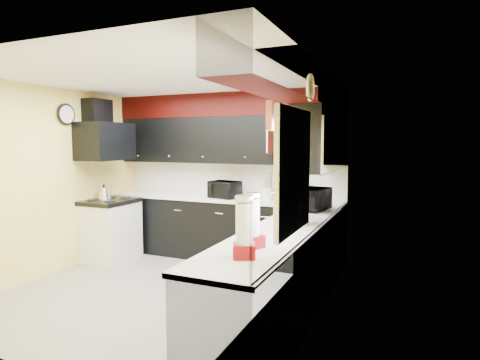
% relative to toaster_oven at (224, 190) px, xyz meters
% --- Properties ---
extents(ground, '(3.60, 3.60, 0.00)m').
position_rel_toaster_oven_xyz_m(ground, '(-0.05, -1.46, -1.07)').
color(ground, gray).
rests_on(ground, ground).
extents(wall_back, '(3.60, 0.06, 2.50)m').
position_rel_toaster_oven_xyz_m(wall_back, '(-0.05, 0.34, 0.18)').
color(wall_back, '#E0C666').
rests_on(wall_back, ground).
extents(wall_right, '(0.06, 3.60, 2.50)m').
position_rel_toaster_oven_xyz_m(wall_right, '(1.75, -1.46, 0.18)').
color(wall_right, '#E0C666').
rests_on(wall_right, ground).
extents(wall_left, '(0.06, 3.60, 2.50)m').
position_rel_toaster_oven_xyz_m(wall_left, '(-1.85, -1.46, 0.18)').
color(wall_left, '#E0C666').
rests_on(wall_left, ground).
extents(ceiling, '(3.60, 3.60, 0.06)m').
position_rel_toaster_oven_xyz_m(ceiling, '(-0.05, -1.46, 1.43)').
color(ceiling, white).
rests_on(ceiling, wall_back).
extents(cab_back, '(3.60, 0.60, 0.90)m').
position_rel_toaster_oven_xyz_m(cab_back, '(-0.05, 0.04, -0.62)').
color(cab_back, black).
rests_on(cab_back, ground).
extents(cab_right, '(0.60, 3.00, 0.90)m').
position_rel_toaster_oven_xyz_m(cab_right, '(1.45, -1.76, -0.62)').
color(cab_right, black).
rests_on(cab_right, ground).
extents(counter_back, '(3.62, 0.64, 0.04)m').
position_rel_toaster_oven_xyz_m(counter_back, '(-0.05, 0.04, -0.15)').
color(counter_back, white).
rests_on(counter_back, cab_back).
extents(counter_right, '(0.64, 3.02, 0.04)m').
position_rel_toaster_oven_xyz_m(counter_right, '(1.45, -1.76, -0.15)').
color(counter_right, white).
rests_on(counter_right, cab_right).
extents(splash_back, '(3.60, 0.02, 0.50)m').
position_rel_toaster_oven_xyz_m(splash_back, '(-0.05, 0.33, 0.12)').
color(splash_back, white).
rests_on(splash_back, counter_back).
extents(splash_right, '(0.02, 3.60, 0.50)m').
position_rel_toaster_oven_xyz_m(splash_right, '(1.74, -1.46, 0.12)').
color(splash_right, white).
rests_on(splash_right, counter_right).
extents(upper_back, '(2.60, 0.35, 0.70)m').
position_rel_toaster_oven_xyz_m(upper_back, '(-0.55, 0.17, 0.73)').
color(upper_back, black).
rests_on(upper_back, wall_back).
extents(upper_right, '(0.35, 1.80, 0.70)m').
position_rel_toaster_oven_xyz_m(upper_right, '(1.57, -0.56, 0.73)').
color(upper_right, black).
rests_on(upper_right, wall_right).
extents(soffit_back, '(3.60, 0.36, 0.35)m').
position_rel_toaster_oven_xyz_m(soffit_back, '(-0.05, 0.16, 1.26)').
color(soffit_back, black).
rests_on(soffit_back, wall_back).
extents(soffit_right, '(0.36, 3.24, 0.35)m').
position_rel_toaster_oven_xyz_m(soffit_right, '(1.57, -1.64, 1.26)').
color(soffit_right, black).
rests_on(soffit_right, wall_right).
extents(stove, '(0.60, 0.75, 0.86)m').
position_rel_toaster_oven_xyz_m(stove, '(-1.55, -0.71, -0.64)').
color(stove, white).
rests_on(stove, ground).
extents(cooktop, '(0.62, 0.77, 0.06)m').
position_rel_toaster_oven_xyz_m(cooktop, '(-1.55, -0.71, -0.18)').
color(cooktop, black).
rests_on(cooktop, stove).
extents(hood, '(0.50, 0.78, 0.55)m').
position_rel_toaster_oven_xyz_m(hood, '(-1.60, -0.71, 0.71)').
color(hood, black).
rests_on(hood, wall_left).
extents(hood_duct, '(0.24, 0.40, 0.40)m').
position_rel_toaster_oven_xyz_m(hood_duct, '(-1.73, -0.71, 1.13)').
color(hood_duct, black).
rests_on(hood_duct, wall_left).
extents(window, '(0.03, 0.86, 0.96)m').
position_rel_toaster_oven_xyz_m(window, '(1.73, -2.36, 0.48)').
color(window, white).
rests_on(window, wall_right).
extents(valance, '(0.04, 0.88, 0.20)m').
position_rel_toaster_oven_xyz_m(valance, '(1.68, -2.36, 0.88)').
color(valance, red).
rests_on(valance, wall_right).
extents(pan_top, '(0.03, 0.22, 0.40)m').
position_rel_toaster_oven_xyz_m(pan_top, '(0.77, 0.09, 0.93)').
color(pan_top, black).
rests_on(pan_top, upper_back).
extents(pan_mid, '(0.03, 0.28, 0.46)m').
position_rel_toaster_oven_xyz_m(pan_mid, '(0.77, -0.04, 0.68)').
color(pan_mid, black).
rests_on(pan_mid, upper_back).
extents(pan_low, '(0.03, 0.24, 0.42)m').
position_rel_toaster_oven_xyz_m(pan_low, '(0.77, 0.22, 0.65)').
color(pan_low, black).
rests_on(pan_low, upper_back).
extents(cut_board, '(0.03, 0.26, 0.35)m').
position_rel_toaster_oven_xyz_m(cut_board, '(0.78, -0.16, 0.73)').
color(cut_board, white).
rests_on(cut_board, upper_back).
extents(baskets, '(0.27, 0.27, 0.50)m').
position_rel_toaster_oven_xyz_m(baskets, '(1.47, -1.41, 0.11)').
color(baskets, brown).
rests_on(baskets, upper_right).
extents(clock, '(0.03, 0.30, 0.30)m').
position_rel_toaster_oven_xyz_m(clock, '(-1.82, -1.21, 1.08)').
color(clock, black).
rests_on(clock, wall_left).
extents(deco_plate, '(0.03, 0.24, 0.24)m').
position_rel_toaster_oven_xyz_m(deco_plate, '(1.72, -1.81, 1.18)').
color(deco_plate, white).
rests_on(deco_plate, wall_right).
extents(toaster_oven, '(0.51, 0.46, 0.25)m').
position_rel_toaster_oven_xyz_m(toaster_oven, '(0.00, 0.00, 0.00)').
color(toaster_oven, black).
rests_on(toaster_oven, counter_back).
extents(microwave, '(0.42, 0.54, 0.27)m').
position_rel_toaster_oven_xyz_m(microwave, '(1.45, -0.55, 0.01)').
color(microwave, black).
rests_on(microwave, counter_right).
extents(utensil_crock, '(0.21, 0.21, 0.18)m').
position_rel_toaster_oven_xyz_m(utensil_crock, '(0.67, 0.07, -0.04)').
color(utensil_crock, silver).
rests_on(utensil_crock, counter_back).
extents(knife_block, '(0.12, 0.16, 0.23)m').
position_rel_toaster_oven_xyz_m(knife_block, '(1.05, 0.06, -0.01)').
color(knife_block, black).
rests_on(knife_block, counter_back).
extents(kettle, '(0.20, 0.20, 0.17)m').
position_rel_toaster_oven_xyz_m(kettle, '(-1.67, -0.69, -0.06)').
color(kettle, silver).
rests_on(kettle, cooktop).
extents(dispenser_a, '(0.20, 0.20, 0.42)m').
position_rel_toaster_oven_xyz_m(dispenser_a, '(1.43, -2.47, 0.08)').
color(dispenser_a, '#690806').
rests_on(dispenser_a, counter_right).
extents(dispenser_b, '(0.21, 0.21, 0.43)m').
position_rel_toaster_oven_xyz_m(dispenser_b, '(1.48, -2.74, 0.09)').
color(dispenser_b, '#600E00').
rests_on(dispenser_b, counter_right).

